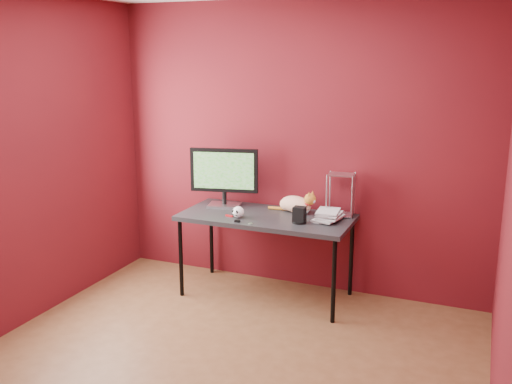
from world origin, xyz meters
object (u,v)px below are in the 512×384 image
at_px(speaker, 299,215).
at_px(skull_mug, 238,212).
at_px(cat, 296,204).
at_px(book_stack, 321,162).
at_px(desk, 266,221).
at_px(monitor, 224,174).

bearing_deg(speaker, skull_mug, -174.93).
distance_m(cat, speaker, 0.33).
relative_size(cat, skull_mug, 4.32).
height_order(cat, book_stack, book_stack).
xyz_separation_m(skull_mug, speaker, (0.54, 0.05, 0.01)).
relative_size(desk, book_stack, 1.51).
bearing_deg(desk, monitor, 164.36).
bearing_deg(cat, book_stack, -6.08).
height_order(desk, speaker, speaker).
bearing_deg(skull_mug, speaker, 22.63).
xyz_separation_m(desk, book_stack, (0.46, 0.07, 0.55)).
distance_m(desk, cat, 0.31).
bearing_deg(desk, cat, 42.13).
bearing_deg(monitor, cat, -8.05).
relative_size(desk, monitor, 2.42).
bearing_deg(cat, skull_mug, -118.91).
xyz_separation_m(monitor, book_stack, (0.93, -0.06, 0.19)).
relative_size(monitor, speaker, 4.46).
bearing_deg(desk, speaker, -18.09).
bearing_deg(desk, skull_mug, -139.98).
height_order(skull_mug, book_stack, book_stack).
distance_m(skull_mug, speaker, 0.54).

